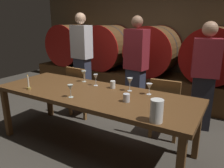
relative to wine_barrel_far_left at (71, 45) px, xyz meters
The scene contains 22 objects.
ground_plane 3.20m from the wine_barrel_far_left, 42.88° to the right, with size 8.66×8.66×0.00m, color #3F3A33.
back_wall 2.30m from the wine_barrel_far_left, 13.89° to the left, with size 6.66×0.24×2.45m, color brown.
barrel_shelf 2.35m from the wine_barrel_far_left, ahead, with size 5.99×0.90×0.52m, color brown.
wine_barrel_far_left is the anchor object (origin of this frame).
wine_barrel_left 1.10m from the wine_barrel_far_left, ahead, with size 1.01×0.84×1.01m.
wine_barrel_center 2.22m from the wine_barrel_far_left, ahead, with size 1.01×0.84×1.01m.
wine_barrel_right 3.34m from the wine_barrel_far_left, ahead, with size 1.01×0.84×1.01m.
dining_table 3.18m from the wine_barrel_far_left, 44.64° to the right, with size 2.63×0.94×0.76m.
chair_left 2.22m from the wine_barrel_far_left, 45.76° to the right, with size 0.43×0.43×0.88m.
chair_right 3.40m from the wine_barrel_far_left, 26.95° to the right, with size 0.43×0.43×0.88m.
guest_left 1.47m from the wine_barrel_far_left, 41.27° to the right, with size 0.40×0.27×1.77m.
guest_center 2.45m from the wine_barrel_far_left, 22.46° to the right, with size 0.41×0.29×1.71m.
guest_right 3.52m from the wine_barrel_far_left, 15.91° to the right, with size 0.42×0.32×1.62m.
candle_center 2.94m from the wine_barrel_far_left, 60.18° to the right, with size 0.05×0.05×0.20m.
pitcher 4.16m from the wine_barrel_far_left, 38.93° to the right, with size 0.12×0.12×0.21m.
wine_glass_far_left 2.66m from the wine_barrel_far_left, 45.39° to the right, with size 0.07×0.07×0.17m.
wine_glass_left 2.90m from the wine_barrel_far_left, 42.73° to the right, with size 0.06×0.06×0.16m.
wine_glass_center 3.30m from the wine_barrel_far_left, 49.44° to the right, with size 0.07×0.07×0.16m.
wine_glass_right 3.27m from the wine_barrel_far_left, 36.32° to the right, with size 0.07×0.07×0.17m.
wine_glass_far_right 3.49m from the wine_barrel_far_left, 33.79° to the right, with size 0.07×0.07×0.14m.
cup_left 3.09m from the wine_barrel_far_left, 39.18° to the right, with size 0.07×0.07×0.10m, color white.
cup_right 3.61m from the wine_barrel_far_left, 39.67° to the right, with size 0.08×0.08×0.09m, color silver.
Camera 1 is at (1.57, -2.27, 1.63)m, focal length 34.84 mm.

